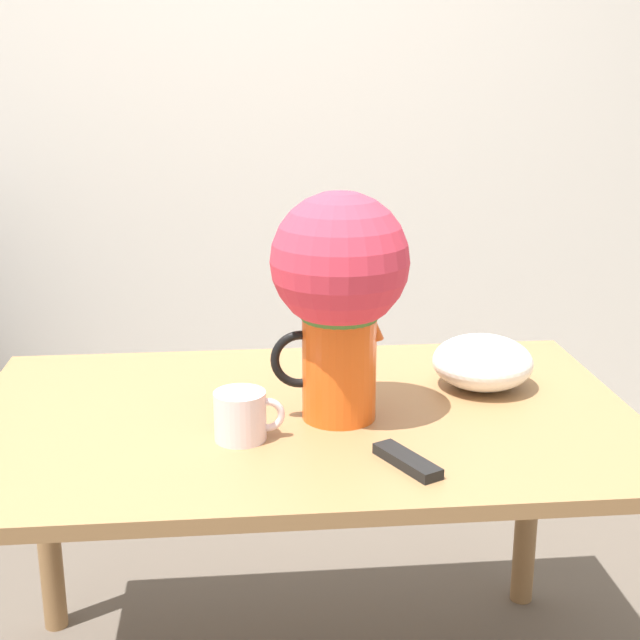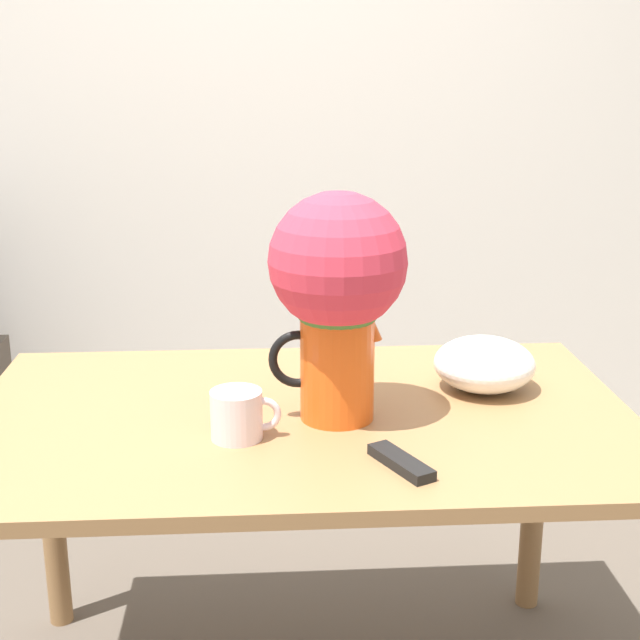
# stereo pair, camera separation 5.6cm
# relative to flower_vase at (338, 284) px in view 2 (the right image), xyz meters

# --- Properties ---
(wall_back) EXTENTS (8.00, 0.05, 2.60)m
(wall_back) POSITION_rel_flower_vase_xyz_m (-0.20, 1.64, 0.29)
(wall_back) COLOR silver
(wall_back) RESTS_ON ground_plane
(table) EXTENTS (1.38, 0.86, 0.73)m
(table) POSITION_rel_flower_vase_xyz_m (-0.07, 0.03, -0.38)
(table) COLOR olive
(table) RESTS_ON ground_plane
(flower_vase) EXTENTS (0.28, 0.27, 0.47)m
(flower_vase) POSITION_rel_flower_vase_xyz_m (0.00, 0.00, 0.00)
(flower_vase) COLOR #E05619
(flower_vase) RESTS_ON table
(coffee_mug) EXTENTS (0.14, 0.10, 0.10)m
(coffee_mug) POSITION_rel_flower_vase_xyz_m (-0.20, -0.09, -0.23)
(coffee_mug) COLOR silver
(coffee_mug) RESTS_ON table
(white_bowl) EXTENTS (0.22, 0.22, 0.12)m
(white_bowl) POSITION_rel_flower_vase_xyz_m (0.34, 0.14, -0.22)
(white_bowl) COLOR white
(white_bowl) RESTS_ON table
(remote_control) EXTENTS (0.11, 0.16, 0.02)m
(remote_control) POSITION_rel_flower_vase_xyz_m (0.10, -0.24, -0.27)
(remote_control) COLOR black
(remote_control) RESTS_ON table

